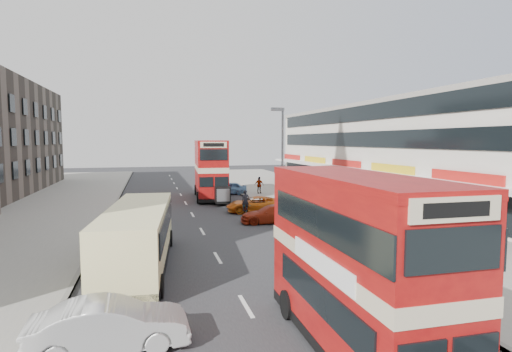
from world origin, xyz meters
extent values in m
plane|color=#28282B|center=(0.00, 0.00, 0.00)|extent=(160.00, 160.00, 0.00)
cube|color=#28282B|center=(0.00, 20.00, 0.01)|extent=(12.00, 90.00, 0.01)
cube|color=gray|center=(12.00, 20.00, 0.07)|extent=(12.00, 90.00, 0.15)
cube|color=gray|center=(-12.00, 20.00, 0.07)|extent=(12.00, 90.00, 0.15)
cube|color=gray|center=(-6.10, 20.00, 0.07)|extent=(0.20, 90.00, 0.16)
cube|color=gray|center=(6.10, 20.00, 0.07)|extent=(0.20, 90.00, 0.16)
cube|color=beige|center=(20.00, 22.00, 4.50)|extent=(8.00, 46.00, 9.00)
cube|color=black|center=(15.95, 22.00, 1.60)|extent=(0.10, 44.00, 2.40)
cube|color=gray|center=(20.00, 22.00, 9.10)|extent=(8.20, 46.20, 0.40)
cube|color=white|center=(15.10, 22.00, 3.00)|extent=(1.80, 44.00, 0.20)
cylinder|color=slate|center=(6.60, 18.00, 4.00)|extent=(0.16, 0.16, 8.00)
cube|color=slate|center=(6.20, 18.00, 8.00)|extent=(1.00, 0.20, 0.25)
cube|color=black|center=(2.15, -1.57, 0.32)|extent=(2.37, 7.32, 0.32)
cube|color=maroon|center=(2.15, -1.57, 1.41)|extent=(2.35, 7.32, 2.01)
cube|color=beige|center=(2.15, -1.57, 2.56)|extent=(2.39, 7.36, 0.41)
cube|color=maroon|center=(2.15, -1.57, 3.65)|extent=(2.35, 7.32, 1.92)
cube|color=maroon|center=(2.15, -1.57, 4.68)|extent=(2.37, 7.34, 0.23)
cube|color=black|center=(2.67, 28.61, 0.38)|extent=(3.35, 8.84, 0.38)
cube|color=maroon|center=(2.67, 28.61, 1.68)|extent=(3.33, 8.84, 2.38)
cube|color=beige|center=(2.67, 28.61, 3.03)|extent=(3.38, 8.89, 0.49)
cube|color=maroon|center=(2.67, 28.61, 4.33)|extent=(3.33, 8.84, 2.28)
cube|color=maroon|center=(2.67, 28.61, 5.56)|extent=(3.36, 8.86, 0.27)
cube|color=black|center=(2.98, 23.59, 0.98)|extent=(1.40, 1.39, 1.41)
cube|color=black|center=(-3.66, 7.30, 0.39)|extent=(3.36, 9.89, 0.39)
cube|color=#F0E59B|center=(-3.66, 7.30, 1.50)|extent=(3.34, 9.89, 2.52)
imported|color=beige|center=(-4.24, 0.05, 0.69)|extent=(4.25, 1.62, 1.38)
imported|color=maroon|center=(4.99, 15.44, 0.63)|extent=(4.48, 2.20, 1.25)
imported|color=orange|center=(4.91, 19.80, 0.63)|extent=(4.74, 2.60, 1.26)
imported|color=#5B88B7|center=(4.88, 30.86, 0.66)|extent=(3.97, 1.81, 1.32)
imported|color=gray|center=(8.31, 13.52, 1.06)|extent=(0.80, 0.79, 1.82)
imported|color=gray|center=(7.97, 29.88, 1.02)|extent=(1.07, 0.55, 1.75)
imported|color=gray|center=(3.88, 18.65, 0.42)|extent=(0.60, 1.61, 0.84)
imported|color=black|center=(3.88, 18.65, 1.14)|extent=(0.59, 0.40, 1.58)
camera|label=1|loc=(-3.11, -11.26, 5.69)|focal=28.69mm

